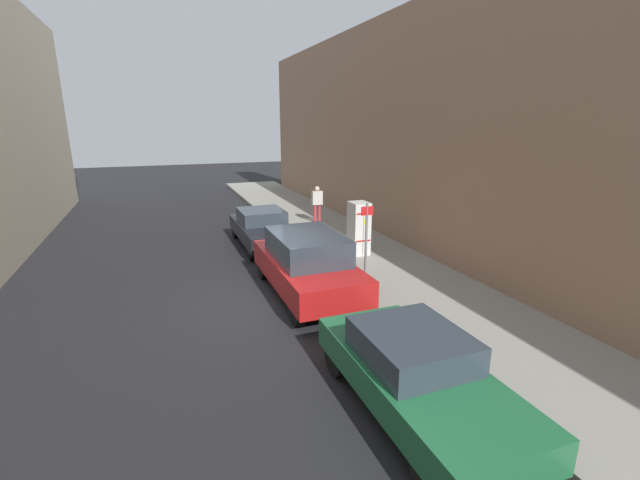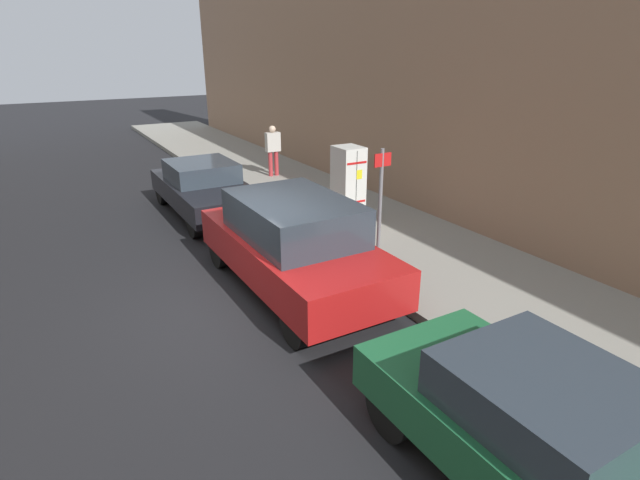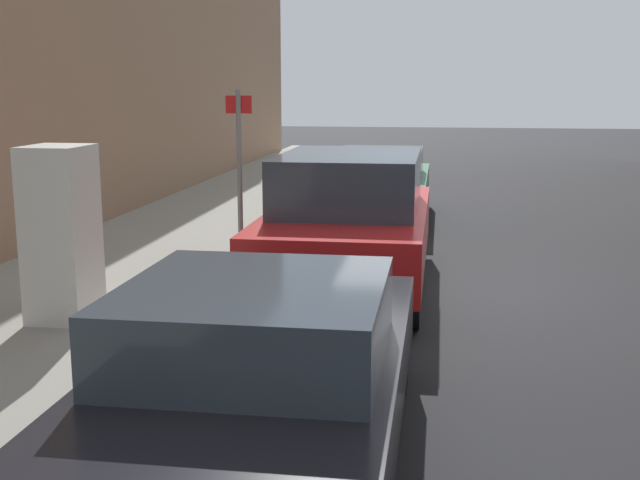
{
  "view_description": "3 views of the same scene",
  "coord_description": "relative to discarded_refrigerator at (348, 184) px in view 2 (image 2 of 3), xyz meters",
  "views": [
    {
      "loc": [
        2.5,
        10.47,
        4.71
      ],
      "look_at": [
        -1.92,
        -1.09,
        1.26
      ],
      "focal_mm": 24.0,
      "sensor_mm": 36.0,
      "label": 1
    },
    {
      "loc": [
        2.65,
        7.4,
        4.26
      ],
      "look_at": [
        -2.05,
        -0.71,
        0.61
      ],
      "focal_mm": 28.0,
      "sensor_mm": 36.0,
      "label": 2
    },
    {
      "loc": [
        -0.02,
        -10.34,
        2.64
      ],
      "look_at": [
        -1.48,
        -0.64,
        0.73
      ],
      "focal_mm": 45.0,
      "sensor_mm": 36.0,
      "label": 3
    }
  ],
  "objects": [
    {
      "name": "ground_plane",
      "position": [
        3.93,
        2.57,
        -1.1
      ],
      "size": [
        80.0,
        80.0,
        0.0
      ],
      "primitive_type": "plane",
      "color": "black"
    },
    {
      "name": "sidewalk_slab",
      "position": [
        -0.25,
        2.57,
        -1.01
      ],
      "size": [
        3.7,
        44.0,
        0.17
      ],
      "primitive_type": "cube",
      "color": "gray",
      "rests_on": "ground"
    },
    {
      "name": "building_facade_near",
      "position": [
        -2.95,
        2.57,
        3.21
      ],
      "size": [
        1.7,
        39.6,
        8.6
      ],
      "primitive_type": "cube",
      "color": "#937056",
      "rests_on": "ground"
    },
    {
      "name": "discarded_refrigerator",
      "position": [
        0.0,
        0.0,
        0.0
      ],
      "size": [
        0.61,
        0.73,
        1.84
      ],
      "color": "silver",
      "rests_on": "sidewalk_slab"
    },
    {
      "name": "manhole_cover",
      "position": [
        0.45,
        -3.33,
        -0.91
      ],
      "size": [
        0.7,
        0.7,
        0.02
      ],
      "primitive_type": "cylinder",
      "color": "#47443F",
      "rests_on": "sidewalk_slab"
    },
    {
      "name": "street_sign_post",
      "position": [
        1.2,
        2.9,
        0.42
      ],
      "size": [
        0.36,
        0.07,
        2.39
      ],
      "color": "slate",
      "rests_on": "sidewalk_slab"
    },
    {
      "name": "pedestrian_walking_far",
      "position": [
        -0.35,
        -5.1,
        0.04
      ],
      "size": [
        0.48,
        0.22,
        1.67
      ],
      "rotation": [
        0.0,
        0.0,
        3.14
      ],
      "color": "#B73338",
      "rests_on": "sidewalk_slab"
    },
    {
      "name": "parked_sedan_dark",
      "position": [
        2.77,
        -2.77,
        -0.37
      ],
      "size": [
        1.87,
        4.33,
        1.4
      ],
      "color": "black",
      "rests_on": "ground"
    },
    {
      "name": "parked_suv_red",
      "position": [
        2.77,
        2.46,
        -0.18
      ],
      "size": [
        1.98,
        4.63,
        1.76
      ],
      "color": "red",
      "rests_on": "ground"
    },
    {
      "name": "parked_sedan_green",
      "position": [
        2.77,
        7.87,
        -0.36
      ],
      "size": [
        1.82,
        4.31,
        1.41
      ],
      "color": "#1E6038",
      "rests_on": "ground"
    }
  ]
}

